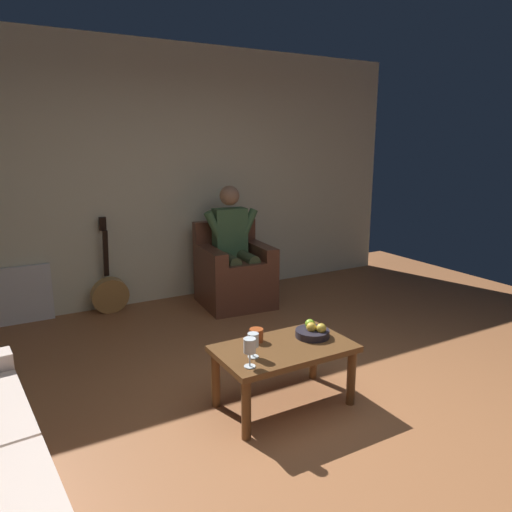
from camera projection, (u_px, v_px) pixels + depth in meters
ground_plane at (360, 441)px, 2.87m from camera, size 7.64×7.64×0.00m
wall_back at (169, 176)px, 5.28m from camera, size 5.94×0.06×2.79m
armchair at (234, 274)px, 5.26m from camera, size 0.77×0.79×0.90m
person_seated at (234, 242)px, 5.16m from camera, size 0.62×0.61×1.30m
coffee_table at (284, 356)px, 3.19m from camera, size 0.91×0.53×0.43m
guitar at (110, 292)px, 5.00m from camera, size 0.38×0.21×1.01m
radiator at (19, 295)px, 4.70m from camera, size 0.61×0.06×0.57m
wine_glass_near at (250, 347)px, 2.85m from camera, size 0.08×0.08×0.18m
wine_glass_far at (253, 342)px, 2.99m from camera, size 0.07×0.07×0.16m
fruit_bowl at (313, 331)px, 3.32m from camera, size 0.24×0.24×0.11m
candle_jar at (256, 335)px, 3.24m from camera, size 0.09×0.09×0.09m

